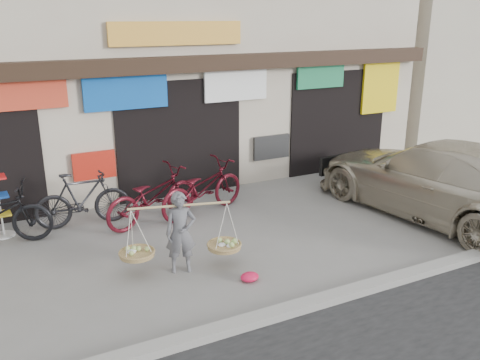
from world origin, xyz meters
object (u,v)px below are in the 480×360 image
suv (438,179)px  display_rack (0,207)px  bike_2 (202,188)px  bike_3 (152,196)px  bike_1 (83,199)px  street_vendor (181,236)px

suv → display_rack: 8.79m
bike_2 → bike_3: size_ratio=1.00×
bike_1 → suv: size_ratio=0.32×
bike_2 → suv: size_ratio=0.37×
bike_1 → suv: (6.77, -2.78, 0.25)m
bike_1 → bike_2: 2.45m
bike_1 → bike_3: 1.38m
bike_3 → suv: size_ratio=0.37×
bike_1 → display_rack: (-1.50, 0.17, 0.03)m
street_vendor → bike_1: (-1.09, 2.70, -0.06)m
bike_1 → suv: suv is taller
bike_1 → display_rack: 1.51m
bike_2 → street_vendor: bearing=131.3°
suv → display_rack: bearing=-26.9°
street_vendor → bike_1: bearing=126.8°
bike_1 → street_vendor: bearing=-153.4°
street_vendor → suv: size_ratio=0.33×
bike_3 → display_rack: size_ratio=1.48×
suv → bike_1: bearing=-29.6°
bike_3 → display_rack: 2.87m
suv → street_vendor: bearing=-8.1°
bike_2 → bike_3: (-1.10, 0.00, 0.00)m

